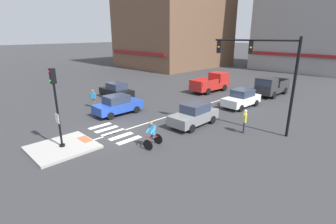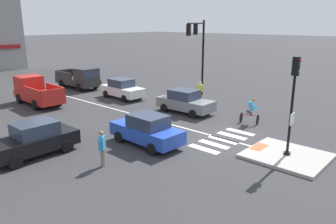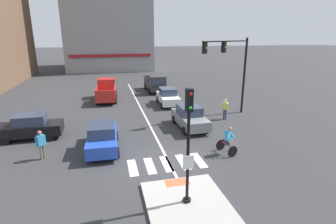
% 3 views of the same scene
% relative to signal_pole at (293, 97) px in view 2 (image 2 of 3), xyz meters
% --- Properties ---
extents(ground_plane, '(300.00, 300.00, 0.00)m').
position_rel_signal_pole_xyz_m(ground_plane, '(0.00, 3.67, -2.93)').
color(ground_plane, '#333335').
extents(traffic_island, '(3.28, 3.58, 0.15)m').
position_rel_signal_pole_xyz_m(traffic_island, '(0.00, 0.01, -2.86)').
color(traffic_island, '#A3A099').
rests_on(traffic_island, ground).
extents(tactile_pad_front, '(1.10, 0.60, 0.01)m').
position_rel_signal_pole_xyz_m(tactile_pad_front, '(0.00, 1.45, -2.78)').
color(tactile_pad_front, '#DB5B38').
rests_on(tactile_pad_front, traffic_island).
extents(signal_pole, '(0.44, 0.38, 4.62)m').
position_rel_signal_pole_xyz_m(signal_pole, '(0.00, 0.00, 0.00)').
color(signal_pole, black).
rests_on(signal_pole, traffic_island).
extents(crosswalk_stripe_a, '(0.44, 1.80, 0.01)m').
position_rel_signal_pole_xyz_m(crosswalk_stripe_a, '(-1.81, 3.57, -2.93)').
color(crosswalk_stripe_a, silver).
rests_on(crosswalk_stripe_a, ground).
extents(crosswalk_stripe_b, '(0.44, 1.80, 0.01)m').
position_rel_signal_pole_xyz_m(crosswalk_stripe_b, '(-0.90, 3.57, -2.93)').
color(crosswalk_stripe_b, silver).
rests_on(crosswalk_stripe_b, ground).
extents(crosswalk_stripe_c, '(0.44, 1.80, 0.01)m').
position_rel_signal_pole_xyz_m(crosswalk_stripe_c, '(0.00, 3.57, -2.93)').
color(crosswalk_stripe_c, silver).
rests_on(crosswalk_stripe_c, ground).
extents(crosswalk_stripe_d, '(0.44, 1.80, 0.01)m').
position_rel_signal_pole_xyz_m(crosswalk_stripe_d, '(0.90, 3.57, -2.93)').
color(crosswalk_stripe_d, silver).
rests_on(crosswalk_stripe_d, ground).
extents(crosswalk_stripe_e, '(0.44, 1.80, 0.01)m').
position_rel_signal_pole_xyz_m(crosswalk_stripe_e, '(1.81, 3.57, -2.93)').
color(crosswalk_stripe_e, silver).
rests_on(crosswalk_stripe_e, ground).
extents(lane_centre_line, '(0.14, 28.00, 0.01)m').
position_rel_signal_pole_xyz_m(lane_centre_line, '(0.16, 13.67, -2.93)').
color(lane_centre_line, silver).
rests_on(lane_centre_line, ground).
extents(traffic_light_mast, '(4.78, 2.23, 6.39)m').
position_rel_signal_pole_xyz_m(traffic_light_mast, '(7.17, 10.77, 1.53)').
color(traffic_light_mast, black).
rests_on(traffic_light_mast, ground).
extents(car_black_cross_left, '(4.11, 1.86, 1.64)m').
position_rel_signal_pole_xyz_m(car_black_cross_left, '(-7.93, 9.14, -2.12)').
color(car_black_cross_left, black).
rests_on(car_black_cross_left, ground).
extents(car_white_eastbound_far, '(1.97, 4.17, 1.64)m').
position_rel_signal_pole_xyz_m(car_white_eastbound_far, '(2.94, 15.52, -2.12)').
color(car_white_eastbound_far, white).
rests_on(car_white_eastbound_far, ground).
extents(car_grey_eastbound_mid, '(1.94, 4.15, 1.64)m').
position_rel_signal_pole_xyz_m(car_grey_eastbound_mid, '(2.94, 8.69, -2.12)').
color(car_grey_eastbound_mid, slate).
rests_on(car_grey_eastbound_mid, ground).
extents(car_blue_westbound_near, '(1.92, 4.14, 1.64)m').
position_rel_signal_pole_xyz_m(car_blue_westbound_near, '(-3.28, 6.18, -2.12)').
color(car_blue_westbound_near, '#2347B7').
rests_on(car_blue_westbound_near, ground).
extents(pickup_truck_charcoal_eastbound_distant, '(2.08, 5.11, 2.08)m').
position_rel_signal_pole_xyz_m(pickup_truck_charcoal_eastbound_distant, '(2.89, 21.69, -1.95)').
color(pickup_truck_charcoal_eastbound_distant, '#2D2D30').
rests_on(pickup_truck_charcoal_eastbound_distant, ground).
extents(pickup_truck_red_westbound_distant, '(2.25, 5.19, 2.08)m').
position_rel_signal_pole_xyz_m(pickup_truck_red_westbound_distant, '(-2.88, 19.07, -1.95)').
color(pickup_truck_red_westbound_distant, red).
rests_on(pickup_truck_red_westbound_distant, ground).
extents(cyclist, '(0.90, 1.22, 1.68)m').
position_rel_signal_pole_xyz_m(cyclist, '(3.66, 3.93, -2.06)').
color(cyclist, black).
rests_on(cyclist, ground).
extents(pedestrian_at_curb_left, '(0.47, 0.39, 1.67)m').
position_rel_signal_pole_xyz_m(pedestrian_at_curb_left, '(-6.51, 5.69, -1.95)').
color(pedestrian_at_curb_left, '#6B6051').
rests_on(pedestrian_at_curb_left, ground).
extents(pedestrian_waiting_far_side, '(0.38, 0.47, 1.67)m').
position_rel_signal_pole_xyz_m(pedestrian_waiting_far_side, '(6.35, 9.93, -1.95)').
color(pedestrian_waiting_far_side, '#2D334C').
rests_on(pedestrian_waiting_far_side, ground).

